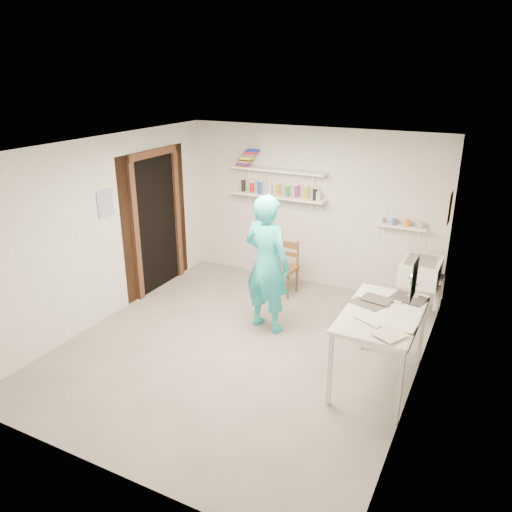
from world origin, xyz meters
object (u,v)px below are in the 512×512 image
at_px(wall_clock, 272,236).
at_px(work_table, 379,348).
at_px(man, 267,264).
at_px(wooden_chair, 283,268).
at_px(desk_lamp, 415,279).
at_px(belfast_sink, 421,271).

bearing_deg(wall_clock, work_table, -14.58).
xyz_separation_m(man, wooden_chair, (-0.24, 1.06, -0.49)).
xyz_separation_m(man, wall_clock, (-0.04, 0.22, 0.30)).
relative_size(work_table, desk_lamp, 8.00).
distance_m(work_table, desk_lamp, 0.84).
distance_m(belfast_sink, man, 2.03).
bearing_deg(man, wall_clock, -67.64).
xyz_separation_m(wooden_chair, work_table, (1.82, -1.63, 0.02)).
bearing_deg(belfast_sink, wall_clock, -152.84).
bearing_deg(work_table, wooden_chair, 138.14).
xyz_separation_m(wooden_chair, desk_lamp, (2.03, -1.13, 0.66)).
relative_size(wall_clock, wooden_chair, 0.40).
xyz_separation_m(belfast_sink, wooden_chair, (-1.93, -0.04, -0.30)).
bearing_deg(work_table, desk_lamp, 67.58).
height_order(wall_clock, desk_lamp, wall_clock).
relative_size(man, wall_clock, 5.56).
bearing_deg(wall_clock, wooden_chair, 114.24).
bearing_deg(wall_clock, man, -67.64).
relative_size(man, work_table, 1.41).
bearing_deg(wooden_chair, work_table, -37.80).
xyz_separation_m(wall_clock, wooden_chair, (-0.20, 0.85, -0.78)).
xyz_separation_m(work_table, desk_lamp, (0.21, 0.50, 0.64)).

